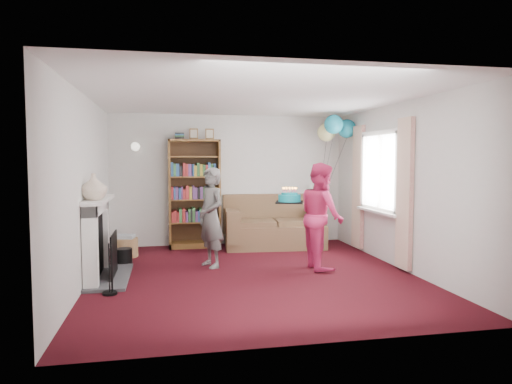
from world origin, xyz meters
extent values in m
plane|color=black|center=(0.00, 0.00, 0.00)|extent=(5.00, 5.00, 0.00)
cube|color=silver|center=(0.00, 2.51, 1.25)|extent=(4.50, 0.02, 2.50)
cube|color=silver|center=(-2.26, 0.00, 1.25)|extent=(0.02, 5.00, 2.50)
cube|color=silver|center=(2.26, 0.00, 1.25)|extent=(0.02, 5.00, 2.50)
cube|color=white|center=(0.00, 0.00, 2.50)|extent=(4.50, 5.00, 0.01)
cube|color=#3F3F42|center=(-2.00, 0.20, 0.02)|extent=(0.55, 1.40, 0.04)
cube|color=white|center=(-2.15, -0.35, 0.53)|extent=(0.18, 0.14, 1.06)
cube|color=white|center=(-2.15, 0.75, 0.53)|extent=(0.18, 0.14, 1.06)
cube|color=white|center=(-2.15, 0.20, 1.00)|extent=(0.18, 1.24, 0.16)
cube|color=white|center=(-2.12, 0.20, 1.10)|extent=(0.28, 1.35, 0.05)
cube|color=black|center=(-2.17, 0.20, 0.48)|extent=(0.10, 0.80, 0.86)
cube|color=black|center=(-1.93, 0.20, 0.33)|extent=(0.02, 0.70, 0.60)
cylinder|color=black|center=(-1.90, -0.58, 0.32)|extent=(0.18, 0.18, 0.64)
cylinder|color=black|center=(-1.87, 1.00, 0.13)|extent=(0.26, 0.26, 0.26)
cube|color=white|center=(2.21, 0.60, 2.08)|extent=(0.08, 1.30, 0.08)
cube|color=white|center=(2.21, 0.60, 0.82)|extent=(0.08, 1.30, 0.08)
cube|color=white|center=(2.24, 0.60, 1.45)|extent=(0.01, 1.15, 1.20)
cube|color=white|center=(2.18, 0.60, 0.79)|extent=(0.14, 1.32, 0.04)
cube|color=beige|center=(2.20, -0.22, 1.15)|extent=(0.07, 0.38, 2.20)
cube|color=beige|center=(2.20, 1.42, 1.15)|extent=(0.07, 0.38, 2.20)
cylinder|color=gold|center=(-1.75, 2.45, 1.90)|extent=(0.04, 0.12, 0.04)
sphere|color=white|center=(-1.75, 2.36, 1.88)|extent=(0.16, 0.16, 0.16)
cube|color=#472B14|center=(-0.69, 2.46, 1.01)|extent=(0.95, 0.04, 2.01)
cube|color=brown|center=(-1.15, 2.27, 1.01)|extent=(0.04, 0.42, 2.01)
cube|color=brown|center=(-0.23, 2.27, 1.01)|extent=(0.04, 0.42, 2.01)
cube|color=brown|center=(-0.69, 2.27, 1.99)|extent=(0.95, 0.42, 0.04)
cube|color=brown|center=(-0.69, 2.27, 0.05)|extent=(0.95, 0.42, 0.10)
cube|color=brown|center=(-0.69, 2.27, 0.48)|extent=(0.87, 0.38, 0.03)
cube|color=brown|center=(-0.69, 2.27, 0.90)|extent=(0.87, 0.38, 0.02)
cube|color=brown|center=(-0.69, 2.27, 1.32)|extent=(0.87, 0.38, 0.02)
cube|color=brown|center=(-0.69, 2.27, 1.70)|extent=(0.87, 0.38, 0.02)
cube|color=maroon|center=(-0.96, 2.25, 2.07)|extent=(0.16, 0.22, 0.12)
cube|color=brown|center=(-0.69, 2.32, 2.12)|extent=(0.16, 0.02, 0.20)
cube|color=brown|center=(-0.39, 2.32, 2.12)|extent=(0.16, 0.02, 0.20)
cube|color=brown|center=(0.78, 2.00, 0.22)|extent=(1.83, 0.97, 0.43)
cube|color=brown|center=(0.78, 2.36, 0.59)|extent=(1.83, 0.24, 0.75)
cube|color=brown|center=(-0.02, 2.00, 0.43)|extent=(0.24, 0.92, 0.59)
cube|color=brown|center=(1.57, 2.00, 0.43)|extent=(0.24, 0.92, 0.59)
cube|color=brown|center=(0.37, 1.92, 0.46)|extent=(0.78, 0.67, 0.12)
cube|color=brown|center=(1.19, 1.92, 0.46)|extent=(0.78, 0.67, 0.12)
cylinder|color=olive|center=(-1.90, 1.63, 0.16)|extent=(0.42, 0.42, 0.32)
cube|color=beige|center=(-1.90, 1.63, 0.35)|extent=(0.30, 0.23, 0.06)
imported|color=black|center=(-0.54, 0.63, 0.76)|extent=(0.56, 0.65, 1.52)
imported|color=#CE295E|center=(1.09, 0.22, 0.80)|extent=(0.62, 0.79, 1.60)
cube|color=black|center=(0.56, 0.13, 1.02)|extent=(0.39, 0.39, 0.02)
cylinder|color=#0B7D8A|center=(0.56, 0.13, 1.08)|extent=(0.33, 0.33, 0.10)
cylinder|color=#0B7D8A|center=(0.56, 0.13, 1.14)|extent=(0.24, 0.24, 0.04)
cylinder|color=#E06391|center=(0.66, 0.13, 1.18)|extent=(0.01, 0.01, 0.09)
sphere|color=orange|center=(0.66, 0.13, 1.23)|extent=(0.02, 0.02, 0.02)
cylinder|color=#E06391|center=(0.65, 0.18, 1.18)|extent=(0.01, 0.01, 0.09)
sphere|color=orange|center=(0.65, 0.18, 1.23)|extent=(0.02, 0.02, 0.02)
cylinder|color=#E06391|center=(0.62, 0.21, 1.18)|extent=(0.01, 0.01, 0.09)
sphere|color=orange|center=(0.62, 0.21, 1.23)|extent=(0.02, 0.02, 0.02)
cylinder|color=#E06391|center=(0.58, 0.23, 1.18)|extent=(0.01, 0.01, 0.09)
sphere|color=orange|center=(0.58, 0.23, 1.23)|extent=(0.02, 0.02, 0.02)
cylinder|color=#E06391|center=(0.54, 0.23, 1.18)|extent=(0.01, 0.01, 0.09)
sphere|color=orange|center=(0.54, 0.23, 1.23)|extent=(0.02, 0.02, 0.02)
cylinder|color=#E06391|center=(0.50, 0.21, 1.18)|extent=(0.01, 0.01, 0.09)
sphere|color=orange|center=(0.50, 0.21, 1.23)|extent=(0.02, 0.02, 0.02)
cylinder|color=#E06391|center=(0.47, 0.18, 1.18)|extent=(0.01, 0.01, 0.09)
sphere|color=orange|center=(0.47, 0.18, 1.23)|extent=(0.02, 0.02, 0.02)
cylinder|color=#E06391|center=(0.46, 0.13, 1.18)|extent=(0.01, 0.01, 0.09)
sphere|color=orange|center=(0.46, 0.13, 1.23)|extent=(0.02, 0.02, 0.02)
cylinder|color=#E06391|center=(0.47, 0.09, 1.18)|extent=(0.01, 0.01, 0.09)
sphere|color=orange|center=(0.47, 0.09, 1.23)|extent=(0.02, 0.02, 0.02)
cylinder|color=#E06391|center=(0.50, 0.06, 1.18)|extent=(0.01, 0.01, 0.09)
sphere|color=orange|center=(0.50, 0.06, 1.23)|extent=(0.02, 0.02, 0.02)
cylinder|color=#E06391|center=(0.54, 0.04, 1.18)|extent=(0.01, 0.01, 0.09)
sphere|color=orange|center=(0.54, 0.04, 1.23)|extent=(0.02, 0.02, 0.02)
cylinder|color=#E06391|center=(0.58, 0.04, 1.18)|extent=(0.01, 0.01, 0.09)
sphere|color=orange|center=(0.58, 0.04, 1.23)|extent=(0.02, 0.02, 0.02)
cylinder|color=#E06391|center=(0.62, 0.06, 1.18)|extent=(0.01, 0.01, 0.09)
sphere|color=orange|center=(0.62, 0.06, 1.23)|extent=(0.02, 0.02, 0.02)
cylinder|color=#E06391|center=(0.65, 0.09, 1.18)|extent=(0.01, 0.01, 0.09)
sphere|color=orange|center=(0.65, 0.09, 1.23)|extent=(0.02, 0.02, 0.02)
sphere|color=#3F3F3F|center=(1.57, 1.80, 0.70)|extent=(0.02, 0.02, 0.02)
sphere|color=teal|center=(2.12, 1.79, 2.22)|extent=(0.35, 0.35, 0.35)
sphere|color=#E7EA8F|center=(1.79, 1.98, 2.16)|extent=(0.35, 0.35, 0.35)
sphere|color=teal|center=(1.79, 1.60, 2.28)|extent=(0.35, 0.35, 0.35)
imported|color=beige|center=(-2.12, -0.15, 1.30)|extent=(0.35, 0.35, 0.34)
camera|label=1|loc=(-1.20, -6.29, 1.65)|focal=32.00mm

